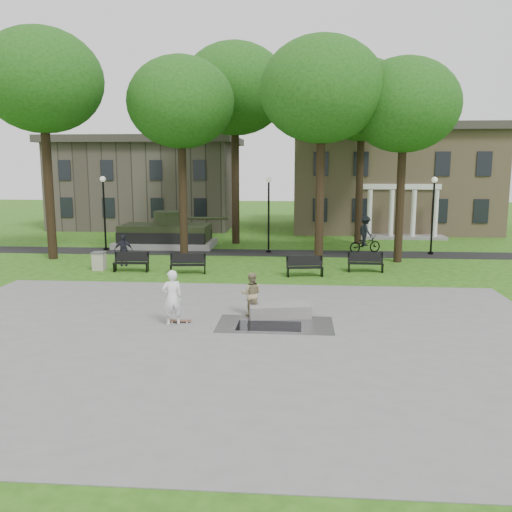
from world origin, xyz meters
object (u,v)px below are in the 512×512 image
(skateboarder, at_px, (172,298))
(park_bench_0, at_px, (131,261))
(friend_watching, at_px, (251,294))
(trash_bin, at_px, (99,261))
(concrete_block, at_px, (280,310))
(cyclist, at_px, (365,238))

(skateboarder, relative_size, park_bench_0, 1.06)
(skateboarder, bearing_deg, friend_watching, -174.95)
(park_bench_0, bearing_deg, trash_bin, 171.25)
(skateboarder, height_order, trash_bin, skateboarder)
(skateboarder, distance_m, friend_watching, 2.96)
(trash_bin, bearing_deg, friend_watching, -42.61)
(concrete_block, height_order, cyclist, cyclist)
(trash_bin, bearing_deg, cyclist, 24.93)
(concrete_block, height_order, skateboarder, skateboarder)
(concrete_block, relative_size, park_bench_0, 1.21)
(skateboarder, relative_size, cyclist, 0.83)
(skateboarder, bearing_deg, concrete_block, 177.03)
(park_bench_0, height_order, trash_bin, park_bench_0)
(concrete_block, relative_size, skateboarder, 1.14)
(friend_watching, height_order, cyclist, cyclist)
(concrete_block, distance_m, cyclist, 15.61)
(cyclist, relative_size, trash_bin, 2.41)
(concrete_block, height_order, trash_bin, trash_bin)
(friend_watching, relative_size, trash_bin, 1.67)
(cyclist, height_order, park_bench_0, cyclist)
(concrete_block, distance_m, friend_watching, 1.19)
(concrete_block, xyz_separation_m, trash_bin, (-9.75, 8.07, 0.24))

